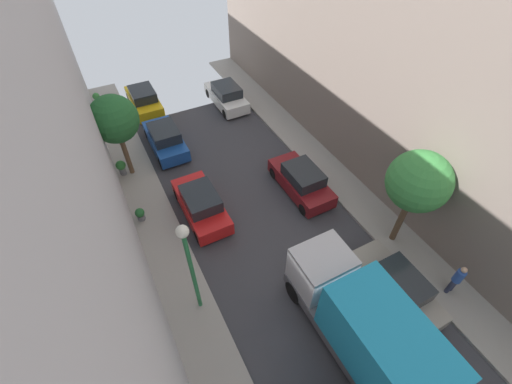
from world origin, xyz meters
name	(u,v)px	position (x,y,z in m)	size (l,w,h in m)	color
ground	(315,290)	(0.00, 0.00, 0.00)	(32.00, 32.00, 0.00)	#38383D
sidewalk_left	(206,345)	(-5.00, 0.00, 0.07)	(2.00, 44.00, 0.15)	gray
sidewalk_right	(403,245)	(5.00, 0.00, 0.07)	(2.00, 44.00, 0.15)	gray
parked_car_left_2	(201,204)	(-2.70, 6.29, 0.72)	(1.78, 4.20, 1.57)	red
parked_car_left_3	(165,139)	(-2.70, 12.37, 0.72)	(1.78, 4.20, 1.57)	#194799
parked_car_left_4	(144,100)	(-2.70, 17.47, 0.72)	(1.78, 4.20, 1.57)	gold
parked_car_right_1	(395,287)	(2.70, -1.68, 0.72)	(1.78, 4.20, 1.57)	gray
parked_car_right_2	(301,181)	(2.70, 5.41, 0.72)	(1.78, 4.20, 1.57)	maroon
parked_car_right_3	(226,96)	(2.70, 15.30, 0.72)	(1.78, 4.20, 1.57)	white
delivery_truck	(365,327)	(0.00, -2.63, 1.79)	(2.26, 6.60, 3.38)	#4C4C51
pedestrian	(457,279)	(4.94, -2.64, 1.07)	(0.40, 0.36, 1.72)	#2D334C
street_tree_0	(114,120)	(-5.18, 10.98, 3.70)	(2.46, 2.46, 4.81)	brown
street_tree_1	(418,182)	(4.79, 0.54, 3.87)	(2.58, 2.58, 5.04)	brown
potted_plant_1	(140,214)	(-5.58, 7.23, 0.53)	(0.46, 0.46, 0.71)	slate
potted_plant_2	(97,98)	(-5.61, 19.41, 0.65)	(0.49, 0.49, 0.88)	#B2A899
potted_plant_3	(121,167)	(-5.65, 11.06, 0.68)	(0.54, 0.54, 0.91)	slate
lamp_post	(189,258)	(-4.60, 1.59, 3.53)	(0.44, 0.44, 5.08)	#26723F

